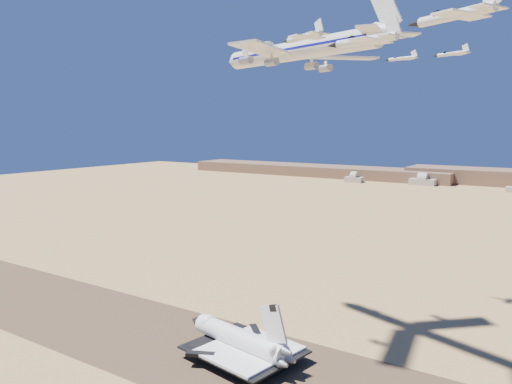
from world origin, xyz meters
The scene contains 13 objects.
ground centered at (0.00, 0.00, 0.00)m, with size 1200.00×1200.00×0.00m, color tan.
runway centered at (0.00, 0.00, 0.03)m, with size 600.00×50.00×0.06m, color #4F3D27.
hangars centered at (-64.00, 478.43, 4.83)m, with size 200.50×29.50×30.00m.
shuttle centered at (12.53, 3.09, 5.65)m, with size 42.73×30.93×21.02m.
carrier_747 centered at (13.79, 32.25, 95.10)m, with size 78.04×57.83×19.65m.
crew_a centered at (20.85, -4.39, 1.01)m, with size 0.69×0.46×1.90m, color #D4660C.
crew_b centered at (18.26, -6.36, 0.88)m, with size 0.80×0.46×1.64m, color #D4660C.
crew_c centered at (20.84, -5.82, 0.95)m, with size 1.04×0.53×1.78m, color #D4660C.
chase_jet_a centered at (44.85, -18.11, 89.69)m, with size 13.72×8.70×3.59m.
chase_jet_b centered at (61.45, -25.65, 86.46)m, with size 16.16×9.36×4.11m.
chase_jet_c centered at (81.11, -45.34, 85.18)m, with size 13.78×8.94×3.61m.
chase_jet_d centered at (34.75, 82.21, 96.70)m, with size 14.00×7.85×3.51m.
chase_jet_e centered at (51.60, 90.05, 98.15)m, with size 15.26×9.00×3.91m.
Camera 1 is at (96.42, -115.29, 71.10)m, focal length 35.00 mm.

